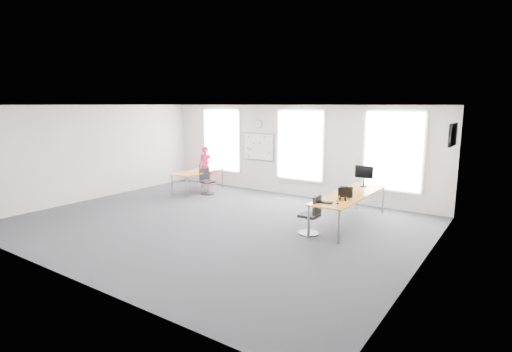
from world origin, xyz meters
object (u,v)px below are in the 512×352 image
Objects in this scene: desk_left at (198,173)px; chair_right at (311,217)px; person at (206,166)px; monitor at (364,174)px; headphones at (342,198)px; keyboard at (323,202)px; desk_right at (350,196)px; chair_left at (207,183)px.

chair_right reaches higher than desk_left.
person reaches higher than monitor.
desk_left is 1.31× the size of person.
keyboard is at bearing -104.30° from headphones.
desk_right is 7.29× the size of keyboard.
headphones reaches higher than chair_left.
chair_right is at bearing -96.67° from monitor.
person is 2.61× the size of monitor.
chair_right reaches higher than keyboard.
desk_right is 3.48× the size of chair_right.
monitor is at bearing 75.41° from keyboard.
chair_right is at bearing -179.29° from keyboard.
keyboard is (6.05, -2.80, 0.05)m from person.
chair_right is at bearing -108.27° from desk_right.
keyboard reaches higher than desk_left.
keyboard is (5.68, -1.98, 0.14)m from desk_left.
headphones is (5.45, -1.38, 0.46)m from chair_left.
monitor is (-0.05, 1.09, 0.40)m from desk_right.
chair_left is at bearing 173.66° from desk_right.
monitor is at bearing -68.13° from chair_left.
chair_right is at bearing -41.43° from person.
person is 6.21m from monitor.
desk_right is 3.70× the size of chair_left.
desk_left is at bearing -111.50° from chair_right.
keyboard is (0.25, 0.05, 0.39)m from chair_right.
person is (-0.38, 0.82, 0.09)m from desk_left.
person is (-0.89, 0.96, 0.37)m from chair_left.
chair_left is at bearing -112.01° from chair_right.
desk_right is 6.42m from person.
keyboard is 2.37m from monitor.
desk_left is at bearing -174.12° from monitor.
keyboard is (5.17, -1.84, 0.42)m from chair_left.
chair_right is at bearing -20.58° from desk_left.
person is at bearing -117.12° from chair_right.
headphones is (6.34, -2.34, 0.09)m from person.
chair_left is (-4.92, 1.90, -0.02)m from chair_right.
chair_left is 1.97× the size of keyboard.
keyboard is 2.21× the size of headphones.
desk_left is 5.80m from chair_right.
chair_left is 4.37× the size of headphones.
desk_left is 9.83× the size of headphones.
chair_right is 4.65× the size of headphones.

